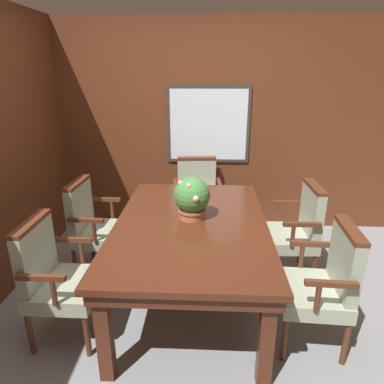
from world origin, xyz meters
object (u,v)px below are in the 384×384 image
(dining_table, at_px, (191,232))
(chair_right_far, at_px, (297,228))
(chair_left_near, at_px, (55,275))
(chair_head_far, at_px, (197,194))
(chair_left_far, at_px, (93,224))
(chair_right_near, at_px, (324,281))
(potted_plant, at_px, (192,198))

(dining_table, xyz_separation_m, chair_right_far, (0.96, 0.43, -0.15))
(chair_right_far, bearing_deg, chair_left_near, -66.97)
(chair_right_far, xyz_separation_m, chair_left_near, (-1.92, -0.87, 0.00))
(chair_head_far, bearing_deg, chair_left_near, -123.79)
(dining_table, height_order, chair_head_far, chair_head_far)
(chair_left_far, bearing_deg, chair_head_far, -45.72)
(chair_head_far, height_order, chair_right_near, same)
(dining_table, relative_size, chair_right_far, 2.02)
(chair_right_far, distance_m, chair_left_near, 2.11)
(chair_right_far, distance_m, chair_left_far, 1.92)
(chair_right_far, height_order, potted_plant, potted_plant)
(chair_head_far, xyz_separation_m, chair_right_near, (0.94, -1.71, 0.00))
(chair_right_far, height_order, chair_head_far, same)
(chair_right_far, height_order, chair_right_near, same)
(chair_head_far, bearing_deg, potted_plant, -94.93)
(dining_table, height_order, chair_left_far, chair_left_far)
(chair_left_far, bearing_deg, potted_plant, -107.04)
(chair_head_far, bearing_deg, chair_right_far, -46.46)
(chair_right_far, xyz_separation_m, chair_left_far, (-1.92, -0.00, 0.00))
(dining_table, bearing_deg, chair_left_far, 156.15)
(chair_left_near, bearing_deg, dining_table, -64.72)
(chair_left_far, relative_size, potted_plant, 2.67)
(chair_left_far, bearing_deg, chair_left_near, -177.30)
(dining_table, height_order, chair_right_near, chair_right_near)
(chair_left_near, height_order, potted_plant, potted_plant)
(dining_table, relative_size, chair_left_near, 2.02)
(chair_left_far, xyz_separation_m, chair_left_near, (0.00, -0.87, 0.00))
(chair_left_near, distance_m, potted_plant, 1.17)
(potted_plant, bearing_deg, chair_right_near, -28.40)
(chair_left_far, height_order, chair_head_far, same)
(chair_right_near, bearing_deg, chair_right_far, -178.15)
(chair_head_far, distance_m, chair_left_near, 1.97)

